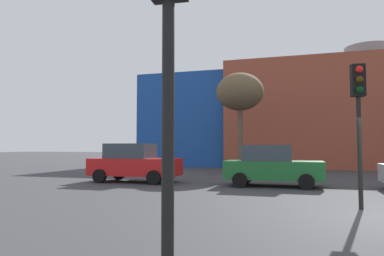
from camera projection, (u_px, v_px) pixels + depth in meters
building_backdrop at (370, 118)px, 31.26m from camera, size 39.99×13.59×10.76m
parked_car_0 at (134, 163)px, 17.03m from camera, size 4.31×2.12×1.87m
parked_car_1 at (272, 166)px, 15.13m from camera, size 4.12×2.02×1.79m
traffic_light_near_left at (168, 15)px, 3.33m from camera, size 0.38×0.37×4.02m
traffic_light_island at (359, 102)px, 9.61m from camera, size 0.39×0.38×3.99m
bare_tree_1 at (240, 93)px, 22.29m from camera, size 3.01×3.01×6.44m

